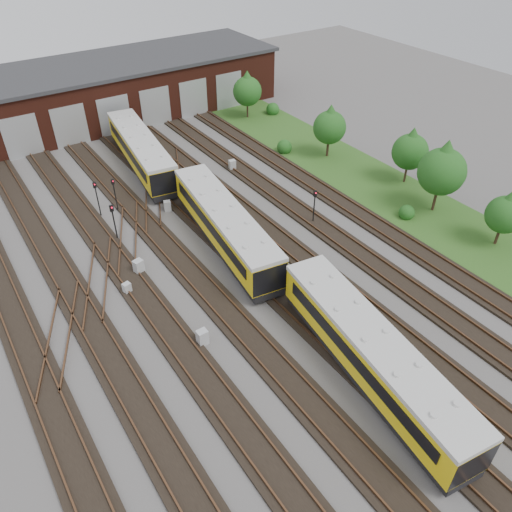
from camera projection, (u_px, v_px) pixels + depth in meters
ground at (267, 318)px, 33.30m from camera, size 120.00×120.00×0.00m
track_network at (260, 313)px, 33.55m from camera, size 30.40×70.00×0.33m
maintenance_shed at (69, 97)px, 57.73m from camera, size 51.00×12.50×6.35m
grass_verge at (368, 181)px, 48.37m from camera, size 8.00×55.00×0.05m
metro_train at (225, 225)px, 38.72m from camera, size 4.78×47.43×3.14m
signal_mast_0 at (113, 218)px, 39.27m from camera, size 0.29×0.27×3.24m
signal_mast_1 at (97, 195)px, 42.22m from camera, size 0.26×0.24×3.22m
signal_mast_2 at (114, 191)px, 42.81m from camera, size 0.25×0.23×3.14m
signal_mast_3 at (314, 202)px, 41.34m from camera, size 0.29×0.27×3.08m
relay_cabinet_0 at (127, 288)px, 35.03m from camera, size 0.61×0.55×0.88m
relay_cabinet_1 at (139, 267)px, 36.78m from camera, size 0.80×0.72×1.14m
relay_cabinet_2 at (202, 337)px, 31.15m from camera, size 0.66×0.56×1.09m
relay_cabinet_3 at (168, 206)px, 43.76m from camera, size 0.70×0.64×0.97m
relay_cabinet_4 at (232, 165)px, 49.90m from camera, size 0.71×0.62×1.05m
tree_0 at (247, 88)px, 59.03m from camera, size 3.42×3.42×5.66m
tree_1 at (330, 124)px, 50.55m from camera, size 3.37×3.37×5.59m
tree_2 at (411, 148)px, 46.06m from camera, size 3.35×3.35×5.56m
tree_3 at (506, 211)px, 38.13m from camera, size 2.96×2.96×4.90m
tree_4 at (443, 166)px, 41.54m from camera, size 4.02×4.02×6.66m
bush_0 at (407, 211)px, 42.78m from camera, size 1.36×1.36×1.36m
bush_1 at (284, 145)px, 53.03m from camera, size 1.59×1.59×1.59m
bush_2 at (273, 107)px, 61.69m from camera, size 1.62×1.62×1.62m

